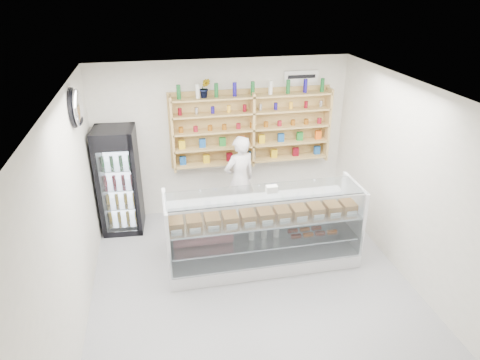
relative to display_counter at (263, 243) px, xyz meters
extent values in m
plane|color=#9D9DA1|center=(-0.27, -0.61, -0.35)|extent=(5.00, 5.00, 0.00)
plane|color=white|center=(-0.27, -0.61, 2.45)|extent=(5.00, 5.00, 0.00)
plane|color=silver|center=(-0.27, 1.89, 1.05)|extent=(4.50, 0.00, 4.50)
plane|color=silver|center=(-0.27, -3.11, 1.05)|extent=(4.50, 0.00, 4.50)
plane|color=silver|center=(-2.52, -0.61, 1.05)|extent=(0.00, 5.00, 5.00)
plane|color=silver|center=(1.98, -0.61, 1.05)|extent=(0.00, 5.00, 5.00)
cube|color=white|center=(0.00, -0.01, -0.23)|extent=(2.88, 0.82, 0.24)
cube|color=white|center=(0.00, 0.36, 0.19)|extent=(2.88, 0.05, 0.60)
cube|color=silver|center=(0.00, -0.01, 0.14)|extent=(2.76, 0.72, 0.02)
cube|color=silver|center=(0.00, -0.01, 0.50)|extent=(2.82, 0.75, 0.02)
cube|color=silver|center=(0.00, -0.41, 0.40)|extent=(2.82, 0.12, 1.00)
cube|color=silver|center=(0.00, -0.06, 0.90)|extent=(2.82, 0.57, 0.01)
imported|color=white|center=(-0.08, 1.34, 0.46)|extent=(0.68, 0.56, 1.62)
cube|color=black|center=(-2.12, 1.49, 0.57)|extent=(0.70, 0.69, 1.84)
cube|color=#250435|center=(-2.10, 1.19, 1.35)|extent=(0.65, 0.08, 0.26)
cube|color=silver|center=(-2.10, 1.17, 0.49)|extent=(0.55, 0.05, 1.45)
cube|color=tan|center=(-1.17, 1.73, 1.24)|extent=(0.04, 0.28, 1.33)
cube|color=tan|center=(0.23, 1.73, 1.24)|extent=(0.04, 0.28, 1.33)
cube|color=tan|center=(1.63, 1.73, 1.24)|extent=(0.04, 0.28, 1.33)
cube|color=tan|center=(0.23, 1.73, 0.65)|extent=(2.80, 0.28, 0.03)
cube|color=tan|center=(0.23, 1.73, 0.95)|extent=(2.80, 0.28, 0.03)
cube|color=tan|center=(0.23, 1.73, 1.25)|extent=(2.80, 0.28, 0.03)
cube|color=tan|center=(0.23, 1.73, 1.55)|extent=(2.80, 0.28, 0.03)
cube|color=tan|center=(0.23, 1.73, 1.83)|extent=(2.80, 0.28, 0.03)
imported|color=#1E6626|center=(-0.59, 1.73, 2.01)|extent=(0.20, 0.17, 0.33)
ellipsoid|color=silver|center=(-2.44, 0.59, 2.10)|extent=(0.15, 0.50, 0.50)
cube|color=white|center=(1.13, 1.86, 2.10)|extent=(0.62, 0.03, 0.20)
camera|label=1|loc=(-1.44, -5.28, 3.67)|focal=32.00mm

